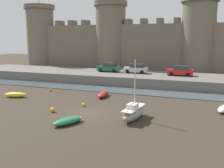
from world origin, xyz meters
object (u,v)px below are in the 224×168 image
at_px(mooring_buoy_near_shore, 53,110).
at_px(car_quay_centre_east, 136,69).
at_px(car_quay_east, 180,71).
at_px(rowboat_near_channel_left, 103,94).
at_px(rowboat_foreground_right, 68,121).
at_px(mooring_buoy_off_centre, 84,105).
at_px(car_quay_centre_west, 109,67).
at_px(mooring_buoy_near_channel, 51,90).
at_px(sailboat_midflat_left, 134,113).
at_px(rowboat_midflat_right, 16,95).
at_px(rowboat_foreground_left, 224,108).

relative_size(mooring_buoy_near_shore, car_quay_centre_east, 0.12).
bearing_deg(car_quay_east, rowboat_near_channel_left, -124.08).
distance_m(rowboat_foreground_right, mooring_buoy_off_centre, 6.27).
bearing_deg(car_quay_centre_west, mooring_buoy_off_centre, -77.70).
bearing_deg(mooring_buoy_near_channel, mooring_buoy_near_shore, -55.32).
relative_size(sailboat_midflat_left, car_quay_east, 1.36).
height_order(rowboat_near_channel_left, mooring_buoy_near_shore, rowboat_near_channel_left).
distance_m(mooring_buoy_off_centre, car_quay_east, 19.82).
bearing_deg(mooring_buoy_near_shore, rowboat_midflat_right, 153.31).
relative_size(sailboat_midflat_left, rowboat_foreground_right, 1.72).
distance_m(rowboat_near_channel_left, rowboat_foreground_right, 11.36).
height_order(mooring_buoy_off_centre, mooring_buoy_near_channel, mooring_buoy_off_centre).
relative_size(rowboat_near_channel_left, rowboat_midflat_right, 1.11).
relative_size(mooring_buoy_off_centre, car_quay_centre_east, 0.10).
distance_m(rowboat_foreground_left, mooring_buoy_near_channel, 23.45).
relative_size(rowboat_near_channel_left, mooring_buoy_near_channel, 9.34).
relative_size(rowboat_foreground_right, car_quay_centre_west, 0.79).
xyz_separation_m(rowboat_near_channel_left, mooring_buoy_near_shore, (-2.20, -8.50, -0.12)).
relative_size(rowboat_foreground_right, mooring_buoy_near_channel, 9.10).
height_order(mooring_buoy_off_centre, car_quay_centre_west, car_quay_centre_west).
distance_m(sailboat_midflat_left, car_quay_east, 20.54).
bearing_deg(mooring_buoy_near_channel, sailboat_midflat_left, -30.08).
bearing_deg(car_quay_east, rowboat_foreground_left, -66.58).
height_order(sailboat_midflat_left, car_quay_east, sailboat_midflat_left).
xyz_separation_m(sailboat_midflat_left, rowboat_foreground_left, (8.24, 6.04, -0.35)).
distance_m(sailboat_midflat_left, mooring_buoy_near_shore, 8.64).
distance_m(rowboat_midflat_right, car_quay_centre_east, 20.81).
relative_size(sailboat_midflat_left, mooring_buoy_near_shore, 11.05).
relative_size(car_quay_centre_west, car_quay_centre_east, 1.00).
bearing_deg(car_quay_east, mooring_buoy_near_channel, -145.72).
xyz_separation_m(mooring_buoy_near_channel, car_quay_centre_west, (4.43, 12.15, 2.19)).
relative_size(rowboat_foreground_left, rowboat_foreground_right, 1.00).
distance_m(mooring_buoy_near_channel, car_quay_centre_east, 15.58).
xyz_separation_m(mooring_buoy_near_shore, car_quay_centre_east, (3.03, 21.49, 2.11)).
xyz_separation_m(rowboat_foreground_right, mooring_buoy_near_shore, (-3.44, 2.79, -0.06)).
bearing_deg(mooring_buoy_near_shore, car_quay_centre_east, 81.97).
xyz_separation_m(rowboat_near_channel_left, mooring_buoy_off_centre, (-0.26, -5.20, -0.17)).
distance_m(mooring_buoy_near_channel, mooring_buoy_near_shore, 11.34).
height_order(rowboat_foreground_left, mooring_buoy_near_shore, rowboat_foreground_left).
distance_m(sailboat_midflat_left, mooring_buoy_off_centre, 7.21).
bearing_deg(car_quay_centre_east, car_quay_east, -3.91).
height_order(rowboat_near_channel_left, rowboat_foreground_right, rowboat_near_channel_left).
relative_size(mooring_buoy_off_centre, car_quay_centre_west, 0.10).
bearing_deg(mooring_buoy_near_channel, rowboat_foreground_left, -6.55).
distance_m(rowboat_foreground_right, mooring_buoy_near_channel, 15.63).
xyz_separation_m(rowboat_near_channel_left, rowboat_foreground_left, (14.65, -1.86, -0.04)).
distance_m(rowboat_midflat_right, rowboat_foreground_left, 25.39).
relative_size(mooring_buoy_near_shore, car_quay_centre_west, 0.12).
bearing_deg(mooring_buoy_off_centre, rowboat_near_channel_left, 87.12).
height_order(rowboat_near_channel_left, mooring_buoy_off_centre, rowboat_near_channel_left).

